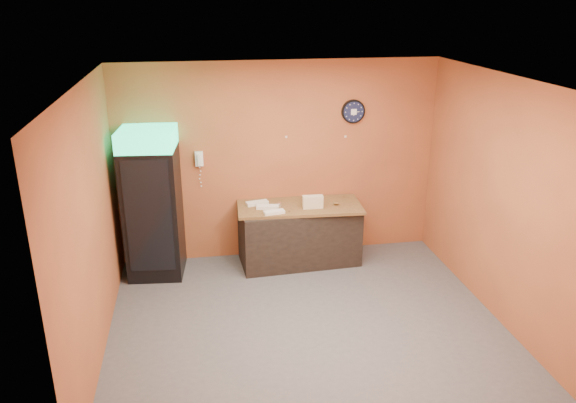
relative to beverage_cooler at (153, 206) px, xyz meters
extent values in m
plane|color=#47474C|center=(1.75, -1.60, -0.98)|extent=(4.50, 4.50, 0.00)
cube|color=#AD5A30|center=(1.75, 0.40, 0.42)|extent=(4.50, 0.02, 2.80)
cube|color=#AD5A30|center=(-0.50, -1.60, 0.42)|extent=(0.02, 4.00, 2.80)
cube|color=#AD5A30|center=(4.00, -1.60, 0.42)|extent=(0.02, 4.00, 2.80)
cube|color=white|center=(1.75, -1.60, 1.82)|extent=(4.50, 4.00, 0.02)
cube|color=black|center=(0.00, 0.05, -0.10)|extent=(0.77, 0.77, 1.76)
cube|color=#1BEC98|center=(0.00, 0.05, 0.90)|extent=(0.77, 0.77, 0.25)
cube|color=black|center=(0.03, -0.31, -0.03)|extent=(0.58, 0.08, 1.51)
cube|color=black|center=(1.97, 0.03, -0.57)|extent=(1.68, 0.82, 0.82)
cylinder|color=black|center=(2.79, 0.37, 1.09)|extent=(0.33, 0.05, 0.33)
cylinder|color=#0F1433|center=(2.79, 0.34, 1.09)|extent=(0.29, 0.01, 0.29)
cube|color=white|center=(2.79, 0.34, 1.09)|extent=(0.08, 0.00, 0.08)
cube|color=white|center=(0.64, 0.35, 0.52)|extent=(0.11, 0.06, 0.20)
cube|color=white|center=(0.64, 0.30, 0.52)|extent=(0.05, 0.04, 0.16)
cube|color=brown|center=(1.97, 0.03, -0.14)|extent=(1.75, 0.86, 0.04)
cube|color=beige|center=(2.13, -0.11, -0.09)|extent=(0.28, 0.10, 0.06)
cube|color=beige|center=(2.13, -0.11, -0.03)|extent=(0.28, 0.10, 0.06)
cube|color=beige|center=(2.13, -0.11, 0.03)|extent=(0.28, 0.10, 0.06)
cube|color=white|center=(1.52, -0.02, -0.10)|extent=(0.32, 0.17, 0.04)
cube|color=white|center=(1.58, -0.23, -0.10)|extent=(0.29, 0.15, 0.04)
cube|color=white|center=(1.40, 0.15, -0.10)|extent=(0.32, 0.18, 0.04)
cylinder|color=silver|center=(1.69, 0.00, -0.09)|extent=(0.06, 0.06, 0.06)
camera|label=1|loc=(0.58, -7.12, 2.63)|focal=35.00mm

